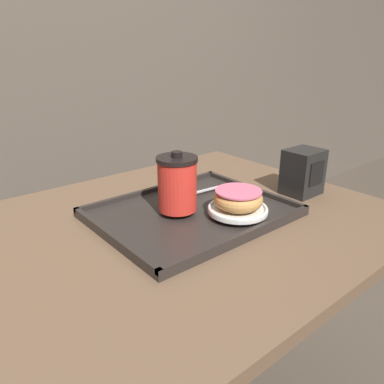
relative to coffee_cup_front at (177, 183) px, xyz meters
name	(u,v)px	position (x,y,z in m)	size (l,w,h in m)	color
wall_behind	(18,33)	(0.01, 1.09, 0.36)	(8.00, 0.05, 2.40)	brown
cafe_table	(184,276)	(0.01, -0.01, -0.26)	(1.02, 0.83, 0.75)	brown
serving_tray	(192,213)	(0.04, -0.01, -0.08)	(0.46, 0.37, 0.02)	#282321
coffee_cup_front	(177,183)	(0.00, 0.00, 0.00)	(0.10, 0.10, 0.15)	red
plate_with_chocolate_donut	(238,209)	(0.10, -0.11, -0.06)	(0.15, 0.15, 0.01)	white
donut_chocolate_glazed	(238,198)	(0.10, -0.11, -0.03)	(0.12, 0.12, 0.04)	tan
spoon	(197,191)	(0.11, 0.05, -0.06)	(0.15, 0.03, 0.01)	silver
napkin_dispenser	(303,172)	(0.38, -0.10, -0.03)	(0.10, 0.09, 0.13)	black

